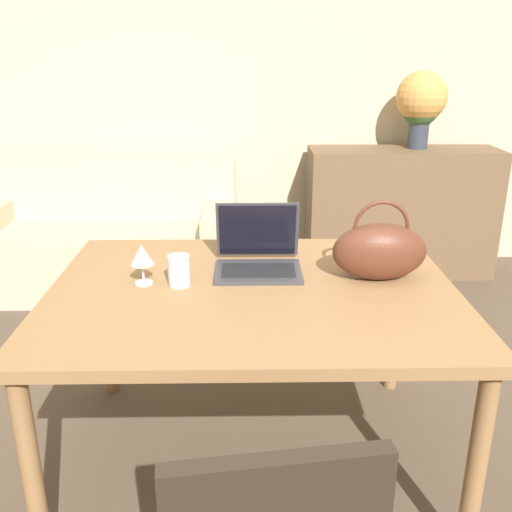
{
  "coord_description": "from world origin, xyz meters",
  "views": [
    {
      "loc": [
        -0.16,
        -1.17,
        1.53
      ],
      "look_at": [
        -0.13,
        0.69,
        0.85
      ],
      "focal_mm": 40.0,
      "sensor_mm": 36.0,
      "label": 1
    }
  ],
  "objects": [
    {
      "name": "drinking_glass",
      "position": [
        -0.41,
        0.72,
        0.78
      ],
      "size": [
        0.08,
        0.08,
        0.11
      ],
      "color": "silver",
      "rests_on": "dining_table"
    },
    {
      "name": "wall_back",
      "position": [
        0.0,
        3.0,
        1.35
      ],
      "size": [
        10.0,
        0.06,
        2.7
      ],
      "color": "beige",
      "rests_on": "ground_plane"
    },
    {
      "name": "sideboard",
      "position": [
        0.92,
        2.69,
        0.44
      ],
      "size": [
        1.29,
        0.4,
        0.89
      ],
      "color": "brown",
      "rests_on": "ground_plane"
    },
    {
      "name": "wine_glass",
      "position": [
        -0.54,
        0.73,
        0.83
      ],
      "size": [
        0.08,
        0.08,
        0.15
      ],
      "color": "silver",
      "rests_on": "dining_table"
    },
    {
      "name": "couch",
      "position": [
        -1.1,
        2.49,
        0.29
      ],
      "size": [
        1.71,
        0.78,
        0.82
      ],
      "color": "#C1B293",
      "rests_on": "ground_plane"
    },
    {
      "name": "laptop",
      "position": [
        -0.12,
        0.89,
        0.79
      ],
      "size": [
        0.32,
        0.29,
        0.24
      ],
      "color": "#38383D",
      "rests_on": "dining_table"
    },
    {
      "name": "dining_table",
      "position": [
        -0.14,
        0.69,
        0.66
      ],
      "size": [
        1.44,
        1.1,
        0.73
      ],
      "color": "olive",
      "rests_on": "ground_plane"
    },
    {
      "name": "handbag",
      "position": [
        0.32,
        0.76,
        0.84
      ],
      "size": [
        0.34,
        0.16,
        0.3
      ],
      "color": "#592D1E",
      "rests_on": "dining_table"
    },
    {
      "name": "flower_vase",
      "position": [
        1.0,
        2.72,
        1.19
      ],
      "size": [
        0.34,
        0.34,
        0.51
      ],
      "color": "#333847",
      "rests_on": "sideboard"
    }
  ]
}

